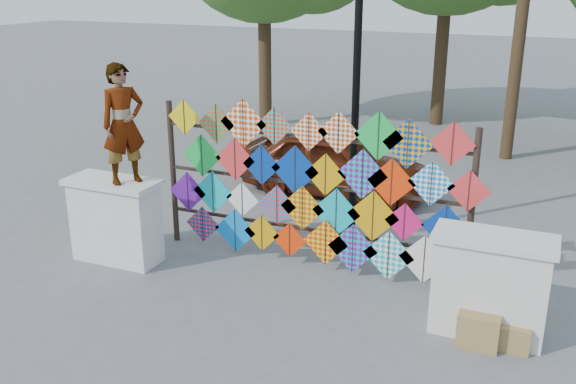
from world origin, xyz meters
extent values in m
plane|color=slate|center=(0.00, 0.00, 0.00)|extent=(80.00, 80.00, 0.00)
cube|color=white|center=(-2.70, -0.20, 0.60)|extent=(1.30, 0.55, 1.20)
cube|color=white|center=(-2.70, -0.20, 1.24)|extent=(1.40, 0.65, 0.08)
cube|color=white|center=(2.70, -0.20, 0.60)|extent=(1.30, 0.55, 1.20)
cube|color=white|center=(2.70, -0.20, 1.24)|extent=(1.40, 0.65, 0.08)
cylinder|color=black|center=(-2.30, 0.80, 1.15)|extent=(0.09, 0.09, 2.30)
cylinder|color=black|center=(2.30, 0.80, 1.15)|extent=(0.09, 0.09, 2.30)
cube|color=black|center=(0.00, 0.80, 0.55)|extent=(4.60, 0.04, 0.04)
cube|color=black|center=(0.00, 0.80, 1.25)|extent=(4.60, 0.04, 0.04)
cube|color=black|center=(0.00, 0.80, 1.95)|extent=(4.60, 0.04, 0.04)
cube|color=yellow|center=(-2.00, 0.74, 2.08)|extent=(0.55, 0.01, 0.55)
cube|color=black|center=(-2.00, 0.73, 2.08)|extent=(0.01, 0.01, 0.54)
cube|color=#EF3335|center=(-1.45, 0.74, 2.03)|extent=(0.61, 0.01, 0.61)
cube|color=black|center=(-1.45, 0.73, 2.03)|extent=(0.01, 0.01, 0.60)
cube|color=white|center=(-1.00, 0.74, 2.08)|extent=(0.75, 0.01, 0.75)
cube|color=black|center=(-1.00, 0.73, 2.08)|extent=(0.01, 0.01, 0.73)
cube|color=#FF3608|center=(-0.51, 0.74, 2.08)|extent=(0.56, 0.01, 0.56)
cube|color=black|center=(-0.51, 0.73, 2.08)|extent=(0.01, 0.01, 0.55)
cube|color=white|center=(0.02, 0.74, 2.05)|extent=(0.57, 0.01, 0.57)
cube|color=black|center=(0.02, 0.73, 2.05)|extent=(0.01, 0.01, 0.56)
cube|color=#DC4809|center=(0.45, 0.74, 2.07)|extent=(0.61, 0.01, 0.61)
cube|color=black|center=(0.45, 0.73, 2.07)|extent=(0.01, 0.01, 0.60)
cube|color=green|center=(1.02, 0.74, 2.08)|extent=(0.69, 0.01, 0.69)
cube|color=black|center=(1.02, 0.73, 2.08)|extent=(0.01, 0.01, 0.68)
cube|color=#E39C09|center=(1.42, 0.74, 2.01)|extent=(0.69, 0.01, 0.69)
cube|color=black|center=(1.42, 0.73, 2.01)|extent=(0.01, 0.01, 0.67)
cube|color=#EF3335|center=(1.99, 0.74, 2.07)|extent=(0.59, 0.01, 0.59)
cube|color=black|center=(1.99, 0.73, 2.07)|extent=(0.01, 0.01, 0.58)
cube|color=green|center=(-1.70, 0.70, 1.52)|extent=(0.66, 0.01, 0.66)
cube|color=black|center=(-1.70, 0.69, 1.52)|extent=(0.01, 0.01, 0.65)
cube|color=#EF3335|center=(-1.13, 0.70, 1.52)|extent=(0.65, 0.01, 0.65)
cube|color=black|center=(-1.13, 0.69, 1.52)|extent=(0.01, 0.01, 0.64)
cube|color=#06349C|center=(-0.70, 0.70, 1.49)|extent=(0.61, 0.01, 0.61)
cube|color=black|center=(-0.70, 0.69, 1.49)|extent=(0.01, 0.01, 0.59)
cube|color=#06349C|center=(-0.17, 0.70, 1.48)|extent=(0.74, 0.01, 0.74)
cube|color=black|center=(-0.17, 0.69, 1.48)|extent=(0.01, 0.01, 0.72)
cube|color=#E39C09|center=(0.29, 0.70, 1.46)|extent=(0.62, 0.01, 0.62)
cube|color=black|center=(0.29, 0.69, 1.46)|extent=(0.01, 0.01, 0.61)
cube|color=#6516A5|center=(0.83, 0.70, 1.53)|extent=(0.72, 0.01, 0.72)
cube|color=black|center=(0.83, 0.69, 1.53)|extent=(0.01, 0.01, 0.71)
cube|color=#FF3608|center=(1.24, 0.70, 1.47)|extent=(0.68, 0.01, 0.68)
cube|color=black|center=(1.24, 0.69, 1.47)|extent=(0.01, 0.01, 0.67)
cube|color=white|center=(1.77, 0.70, 1.52)|extent=(0.63, 0.01, 0.63)
cube|color=black|center=(1.77, 0.69, 1.52)|extent=(0.01, 0.01, 0.62)
cube|color=#EF3335|center=(2.26, 0.70, 1.48)|extent=(0.57, 0.01, 0.57)
cube|color=black|center=(2.26, 0.69, 1.48)|extent=(0.01, 0.01, 0.56)
cube|color=#6516A5|center=(-1.95, 0.66, 0.92)|extent=(0.65, 0.01, 0.65)
cube|color=black|center=(-1.95, 0.65, 0.92)|extent=(0.01, 0.01, 0.63)
cube|color=#0CB8C7|center=(-1.51, 0.66, 0.98)|extent=(0.67, 0.01, 0.67)
cube|color=black|center=(-1.51, 0.65, 0.98)|extent=(0.01, 0.01, 0.66)
cube|color=white|center=(-1.01, 0.66, 0.93)|extent=(0.54, 0.01, 0.54)
cube|color=black|center=(-1.01, 0.65, 0.93)|extent=(0.01, 0.01, 0.53)
cube|color=#097BE0|center=(-0.44, 0.66, 0.92)|extent=(0.61, 0.01, 0.61)
cube|color=black|center=(-0.44, 0.65, 0.92)|extent=(0.01, 0.01, 0.60)
cube|color=yellow|center=(-0.04, 0.66, 0.93)|extent=(0.68, 0.01, 0.68)
cube|color=black|center=(-0.04, 0.65, 0.93)|extent=(0.01, 0.01, 0.67)
cube|color=#0CB8C7|center=(0.48, 0.66, 0.94)|extent=(0.72, 0.01, 0.72)
cube|color=black|center=(0.48, 0.65, 0.94)|extent=(0.01, 0.01, 0.71)
cube|color=#E39C09|center=(1.01, 0.66, 0.96)|extent=(0.75, 0.01, 0.75)
cube|color=black|center=(1.01, 0.65, 0.96)|extent=(0.01, 0.01, 0.73)
cube|color=#DF1567|center=(1.45, 0.66, 0.94)|extent=(0.55, 0.01, 0.55)
cube|color=black|center=(1.45, 0.65, 0.94)|extent=(0.01, 0.01, 0.54)
cube|color=#06349C|center=(2.00, 0.66, 0.95)|extent=(0.64, 0.01, 0.64)
cube|color=black|center=(2.00, 0.65, 0.95)|extent=(0.01, 0.01, 0.63)
cube|color=#EF3335|center=(-1.69, 0.62, 0.43)|extent=(0.58, 0.01, 0.58)
cube|color=black|center=(-1.69, 0.61, 0.43)|extent=(0.01, 0.01, 0.57)
cube|color=#097BE0|center=(-1.12, 0.62, 0.42)|extent=(0.70, 0.01, 0.70)
cube|color=black|center=(-1.12, 0.61, 0.42)|extent=(0.01, 0.01, 0.68)
cube|color=#E39C09|center=(-0.67, 0.62, 0.45)|extent=(0.58, 0.01, 0.58)
cube|color=black|center=(-0.67, 0.61, 0.45)|extent=(0.01, 0.01, 0.57)
cube|color=#FF3608|center=(-0.22, 0.62, 0.41)|extent=(0.54, 0.01, 0.54)
cube|color=black|center=(-0.22, 0.61, 0.41)|extent=(0.01, 0.01, 0.53)
cube|color=#FF3608|center=(0.34, 0.62, 0.47)|extent=(0.69, 0.01, 0.69)
cube|color=black|center=(0.34, 0.61, 0.47)|extent=(0.01, 0.01, 0.68)
cube|color=#0CB8C7|center=(0.75, 0.62, 0.44)|extent=(0.74, 0.01, 0.74)
cube|color=black|center=(0.75, 0.61, 0.44)|extent=(0.01, 0.01, 0.73)
cube|color=#0CB8C7|center=(1.27, 0.62, 0.43)|extent=(0.74, 0.01, 0.74)
cube|color=black|center=(1.27, 0.61, 0.43)|extent=(0.01, 0.01, 0.72)
cube|color=white|center=(1.76, 0.62, 0.46)|extent=(0.71, 0.01, 0.71)
cube|color=black|center=(1.76, 0.61, 0.46)|extent=(0.01, 0.01, 0.70)
cube|color=green|center=(2.21, 0.62, 0.44)|extent=(0.64, 0.01, 0.64)
cube|color=black|center=(2.21, 0.61, 0.44)|extent=(0.01, 0.01, 0.63)
cylinder|color=#47331E|center=(-4.50, 9.00, 1.93)|extent=(0.36, 0.36, 3.85)
cylinder|color=#47331E|center=(0.00, 11.00, 2.06)|extent=(0.36, 0.36, 4.12)
cylinder|color=#47331E|center=(2.20, 8.00, 2.75)|extent=(0.28, 0.28, 5.50)
imported|color=#99999E|center=(-2.41, -0.20, 2.13)|extent=(0.68, 0.74, 1.71)
imported|color=#5D2210|center=(-0.69, 4.00, 0.63)|extent=(3.72, 1.56, 1.26)
cylinder|color=black|center=(0.30, 2.00, 2.10)|extent=(0.12, 0.12, 4.20)
cube|color=#A4864F|center=(2.65, -0.48, 0.21)|extent=(0.47, 0.42, 0.42)
cube|color=#A4864F|center=(3.04, -0.40, 0.16)|extent=(0.38, 0.35, 0.32)
camera|label=1|loc=(3.16, -7.41, 4.15)|focal=40.00mm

